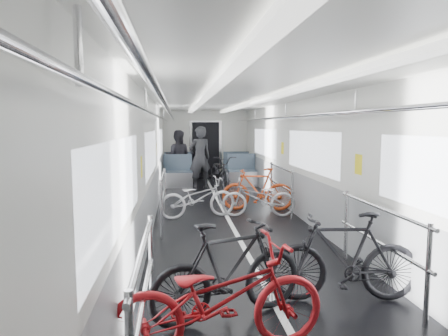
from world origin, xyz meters
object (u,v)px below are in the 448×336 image
(bike_left_far, at_px, (198,198))
(person_standing, at_px, (200,158))
(bike_aisle, at_px, (220,172))
(person_seated, at_px, (178,157))
(bike_right_near, at_px, (344,257))
(bike_right_mid, at_px, (259,198))
(bike_right_far, at_px, (258,189))
(bike_left_mid, at_px, (229,270))
(bike_left_near, at_px, (220,299))

(bike_left_far, xyz_separation_m, person_standing, (0.25, 3.71, 0.52))
(bike_aisle, xyz_separation_m, person_seated, (-1.24, 1.43, 0.36))
(bike_right_near, bearing_deg, bike_left_far, -154.98)
(bike_right_mid, height_order, person_standing, person_standing)
(bike_right_far, distance_m, person_seated, 4.85)
(bike_left_mid, bearing_deg, bike_left_near, 147.10)
(bike_left_near, relative_size, bike_aisle, 0.95)
(bike_left_near, height_order, person_seated, person_seated)
(bike_left_near, distance_m, bike_aisle, 8.60)
(person_seated, bearing_deg, bike_left_near, 99.56)
(bike_right_near, xyz_separation_m, bike_aisle, (-0.51, 7.70, 0.02))
(bike_left_far, distance_m, person_standing, 3.76)
(bike_right_near, height_order, person_standing, person_standing)
(bike_left_far, bearing_deg, bike_aisle, -25.84)
(bike_left_near, relative_size, person_seated, 1.05)
(bike_left_mid, bearing_deg, bike_right_mid, -34.02)
(bike_right_far, bearing_deg, bike_aisle, -160.47)
(bike_left_near, height_order, bike_aisle, bike_aisle)
(person_standing, bearing_deg, bike_right_near, 79.10)
(bike_left_near, bearing_deg, bike_right_mid, -24.40)
(bike_left_near, relative_size, person_standing, 0.97)
(bike_left_near, xyz_separation_m, bike_right_far, (1.43, 5.48, -0.00))
(bike_right_far, distance_m, bike_aisle, 3.12)
(bike_left_mid, bearing_deg, bike_right_far, -33.31)
(bike_right_mid, bearing_deg, bike_left_mid, -7.67)
(bike_right_far, xyz_separation_m, person_standing, (-1.10, 3.17, 0.46))
(person_standing, distance_m, person_seated, 1.48)
(bike_left_far, bearing_deg, bike_left_near, 166.51)
(bike_left_mid, relative_size, bike_right_near, 1.00)
(bike_left_near, height_order, bike_right_near, bike_right_near)
(bike_left_far, bearing_deg, person_seated, -8.18)
(bike_left_mid, height_order, person_standing, person_standing)
(bike_right_near, distance_m, bike_right_far, 4.63)
(bike_left_far, xyz_separation_m, bike_right_mid, (1.25, -0.06, -0.02))
(bike_left_far, bearing_deg, bike_left_mid, 168.40)
(bike_left_mid, height_order, bike_right_mid, bike_left_mid)
(bike_left_mid, xyz_separation_m, bike_aisle, (0.77, 7.95, 0.02))
(bike_right_mid, distance_m, person_seated, 5.39)
(bike_left_far, distance_m, person_seated, 5.08)
(bike_left_near, xyz_separation_m, bike_left_mid, (0.15, 0.60, 0.01))
(bike_left_mid, bearing_deg, bike_aisle, -24.19)
(bike_left_mid, relative_size, bike_left_far, 1.02)
(bike_left_near, height_order, bike_left_far, bike_left_near)
(bike_right_mid, xyz_separation_m, person_standing, (-1.00, 3.77, 0.53))
(bike_left_far, distance_m, bike_right_near, 4.31)
(bike_left_far, bearing_deg, person_standing, -16.51)
(bike_right_far, bearing_deg, bike_right_mid, 0.77)
(person_seated, bearing_deg, bike_aisle, 138.60)
(bike_right_mid, height_order, bike_aisle, bike_aisle)
(bike_right_mid, bearing_deg, bike_aisle, -166.02)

